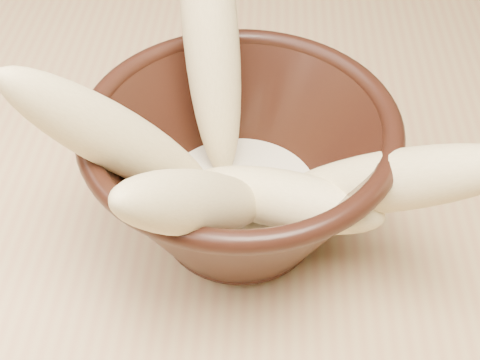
# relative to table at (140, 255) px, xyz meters

# --- Properties ---
(table) EXTENTS (1.20, 0.80, 0.75)m
(table) POSITION_rel_table_xyz_m (0.00, 0.00, 0.00)
(table) COLOR tan
(table) RESTS_ON ground
(bowl) EXTENTS (0.22, 0.22, 0.12)m
(bowl) POSITION_rel_table_xyz_m (0.09, -0.03, 0.15)
(bowl) COLOR black
(bowl) RESTS_ON table
(milk_puddle) EXTENTS (0.12, 0.12, 0.02)m
(milk_puddle) POSITION_rel_table_xyz_m (0.09, -0.03, 0.12)
(milk_puddle) COLOR beige
(milk_puddle) RESTS_ON bowl
(banana_upright) EXTENTS (0.07, 0.14, 0.20)m
(banana_upright) POSITION_rel_table_xyz_m (0.07, 0.03, 0.22)
(banana_upright) COLOR tan
(banana_upright) RESTS_ON bowl
(banana_left) EXTENTS (0.15, 0.12, 0.18)m
(banana_left) POSITION_rel_table_xyz_m (0.02, -0.07, 0.20)
(banana_left) COLOR tan
(banana_left) RESTS_ON bowl
(banana_right) EXTENTS (0.18, 0.11, 0.14)m
(banana_right) POSITION_rel_table_xyz_m (0.19, -0.07, 0.18)
(banana_right) COLOR tan
(banana_right) RESTS_ON bowl
(banana_across) EXTENTS (0.15, 0.08, 0.05)m
(banana_across) POSITION_rel_table_xyz_m (0.12, -0.07, 0.15)
(banana_across) COLOR tan
(banana_across) RESTS_ON bowl
(banana_front) EXTENTS (0.12, 0.16, 0.16)m
(banana_front) POSITION_rel_table_xyz_m (0.07, -0.10, 0.19)
(banana_front) COLOR tan
(banana_front) RESTS_ON bowl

